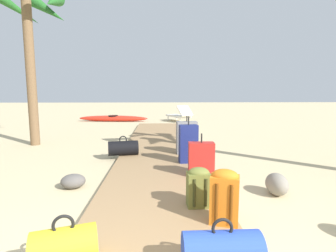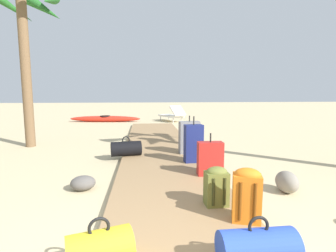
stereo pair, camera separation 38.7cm
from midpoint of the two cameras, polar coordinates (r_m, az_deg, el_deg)
ground_plane at (r=5.26m, az=0.06°, el=-8.08°), size 60.00×60.00×0.00m
boardwalk at (r=6.22m, az=-0.27°, el=-5.28°), size 1.65×9.93×0.08m
backpack_olive at (r=3.16m, az=10.23°, el=-12.73°), size 0.27×0.22×0.47m
suitcase_grey at (r=5.69m, az=6.03°, el=-2.52°), size 0.45×0.24×0.82m
backpack_orange at (r=2.83m, az=16.16°, el=-14.27°), size 0.33×0.27×0.56m
suitcase_navy at (r=4.97m, az=6.67°, el=-3.86°), size 0.36×0.23×0.88m
suitcase_red at (r=4.25m, az=9.86°, el=-7.11°), size 0.41×0.20×0.68m
duffel_bag_blue at (r=2.25m, az=16.96°, el=-24.56°), size 0.59×0.31×0.41m
duffel_bag_black at (r=5.59m, az=-7.76°, el=-4.77°), size 0.67×0.41×0.41m
duffel_bag_yellow at (r=2.27m, az=-16.68°, el=-24.04°), size 0.55×0.44×0.42m
palm_tree_near_left at (r=7.94m, az=-27.45°, el=20.62°), size 2.18×2.32×4.21m
lounge_chair at (r=12.47m, az=3.46°, el=2.46°), size 1.24×1.66×0.77m
kayak at (r=12.80m, az=-10.98°, el=1.63°), size 3.36×0.85×0.29m
rock_right_near at (r=4.04m, az=25.20°, el=-11.41°), size 0.29×0.40×0.30m
rock_left_mid at (r=4.11m, az=-17.38°, el=-11.41°), size 0.40×0.36×0.21m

